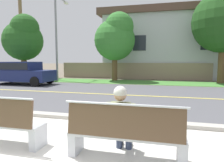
# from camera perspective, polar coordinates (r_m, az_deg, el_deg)

# --- Properties ---
(ground_plane) EXTENTS (140.00, 140.00, 0.00)m
(ground_plane) POSITION_cam_1_polar(r_m,az_deg,el_deg) (11.07, 4.31, -2.67)
(ground_plane) COLOR #665B4C
(sidewalk_pavement) EXTENTS (44.00, 3.60, 0.01)m
(sidewalk_pavement) POSITION_cam_1_polar(r_m,az_deg,el_deg) (4.06, -15.57, -18.59)
(sidewalk_pavement) COLOR beige
(sidewalk_pavement) RESTS_ON ground_plane
(curb_edge) EXTENTS (44.00, 0.30, 0.11)m
(curb_edge) POSITION_cam_1_polar(r_m,az_deg,el_deg) (5.70, -5.67, -10.54)
(curb_edge) COLOR #ADA89E
(curb_edge) RESTS_ON ground_plane
(street_asphalt) EXTENTS (52.00, 8.00, 0.01)m
(street_asphalt) POSITION_cam_1_polar(r_m,az_deg,el_deg) (9.62, 2.77, -3.97)
(street_asphalt) COLOR #515156
(street_asphalt) RESTS_ON ground_plane
(road_centre_line) EXTENTS (48.00, 0.14, 0.01)m
(road_centre_line) POSITION_cam_1_polar(r_m,az_deg,el_deg) (9.62, 2.77, -3.94)
(road_centre_line) COLOR #E0CC4C
(road_centre_line) RESTS_ON ground_plane
(far_verge_grass) EXTENTS (48.00, 2.80, 0.02)m
(far_verge_grass) POSITION_cam_1_polar(r_m,az_deg,el_deg) (15.08, 6.98, -0.33)
(far_verge_grass) COLOR #478438
(far_verge_grass) RESTS_ON ground_plane
(bench_right) EXTENTS (1.95, 0.48, 1.01)m
(bench_right) POSITION_cam_1_polar(r_m,az_deg,el_deg) (3.42, 3.69, -14.86)
(bench_right) COLOR silver
(bench_right) RESTS_ON ground_plane
(seated_person_olive) EXTENTS (0.52, 0.68, 1.25)m
(seated_person_olive) POSITION_cam_1_polar(r_m,az_deg,el_deg) (3.53, 2.63, -10.51)
(seated_person_olive) COLOR #333D56
(seated_person_olive) RESTS_ON ground_plane
(car_navy_near) EXTENTS (4.30, 1.86, 1.54)m
(car_navy_near) POSITION_cam_1_polar(r_m,az_deg,el_deg) (14.96, -24.31, 2.37)
(car_navy_near) COLOR navy
(car_navy_near) RESTS_ON ground_plane
(streetlamp) EXTENTS (0.24, 2.10, 6.80)m
(streetlamp) POSITION_cam_1_polar(r_m,az_deg,el_deg) (16.96, -15.26, 13.39)
(streetlamp) COLOR gray
(streetlamp) RESTS_ON ground_plane
(shade_tree_far_left) EXTENTS (3.23, 3.23, 5.33)m
(shade_tree_far_left) POSITION_cam_1_polar(r_m,az_deg,el_deg) (18.37, -23.85, 11.13)
(shade_tree_far_left) COLOR brown
(shade_tree_far_left) RESTS_ON ground_plane
(shade_tree_left) EXTENTS (3.23, 3.23, 5.34)m
(shade_tree_left) POSITION_cam_1_polar(r_m,az_deg,el_deg) (16.16, 1.08, 12.41)
(shade_tree_left) COLOR brown
(shade_tree_left) RESTS_ON ground_plane
(garden_wall) EXTENTS (13.00, 0.36, 1.40)m
(garden_wall) POSITION_cam_1_polar(r_m,az_deg,el_deg) (17.75, 5.68, 2.89)
(garden_wall) COLOR gray
(garden_wall) RESTS_ON ground_plane
(house_across_street) EXTENTS (13.07, 6.91, 6.25)m
(house_across_street) POSITION_cam_1_polar(r_m,az_deg,el_deg) (20.80, 16.42, 9.94)
(house_across_street) COLOR #B7BCC1
(house_across_street) RESTS_ON ground_plane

